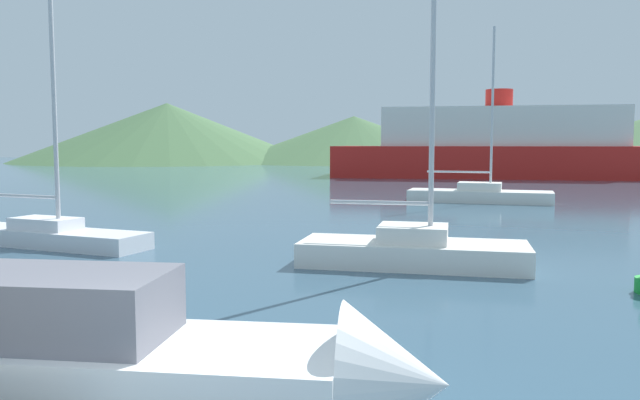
{
  "coord_description": "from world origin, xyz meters",
  "views": [
    {
      "loc": [
        2.07,
        -3.88,
        2.82
      ],
      "look_at": [
        -0.52,
        14.0,
        1.2
      ],
      "focal_mm": 35.0,
      "sensor_mm": 36.0,
      "label": 1
    }
  ],
  "objects_px": {
    "motorboat_near": "(117,359)",
    "ferry_distant": "(498,147)",
    "sailboat_inner": "(46,232)",
    "sailboat_outer": "(413,247)",
    "sailboat_middle": "(480,194)"
  },
  "relations": [
    {
      "from": "motorboat_near",
      "to": "sailboat_inner",
      "type": "height_order",
      "value": "sailboat_inner"
    },
    {
      "from": "sailboat_middle",
      "to": "sailboat_outer",
      "type": "relative_size",
      "value": 0.85
    },
    {
      "from": "motorboat_near",
      "to": "ferry_distant",
      "type": "bearing_deg",
      "value": 77.01
    },
    {
      "from": "sailboat_inner",
      "to": "sailboat_outer",
      "type": "relative_size",
      "value": 0.89
    },
    {
      "from": "sailboat_outer",
      "to": "ferry_distant",
      "type": "height_order",
      "value": "sailboat_outer"
    },
    {
      "from": "motorboat_near",
      "to": "sailboat_middle",
      "type": "distance_m",
      "value": 25.71
    },
    {
      "from": "sailboat_outer",
      "to": "sailboat_inner",
      "type": "bearing_deg",
      "value": 176.08
    },
    {
      "from": "sailboat_outer",
      "to": "sailboat_middle",
      "type": "bearing_deg",
      "value": 83.3
    },
    {
      "from": "motorboat_near",
      "to": "sailboat_outer",
      "type": "xyz_separation_m",
      "value": [
        3.28,
        8.15,
        -0.0
      ]
    },
    {
      "from": "sailboat_inner",
      "to": "ferry_distant",
      "type": "xyz_separation_m",
      "value": [
        17.51,
        39.76,
        2.21
      ]
    },
    {
      "from": "sailboat_middle",
      "to": "sailboat_outer",
      "type": "bearing_deg",
      "value": -91.62
    },
    {
      "from": "sailboat_inner",
      "to": "sailboat_outer",
      "type": "xyz_separation_m",
      "value": [
        10.12,
        -1.48,
        0.05
      ]
    },
    {
      "from": "sailboat_inner",
      "to": "motorboat_near",
      "type": "bearing_deg",
      "value": -40.22
    },
    {
      "from": "sailboat_middle",
      "to": "ferry_distant",
      "type": "distance_m",
      "value": 24.97
    },
    {
      "from": "motorboat_near",
      "to": "sailboat_inner",
      "type": "distance_m",
      "value": 11.81
    }
  ]
}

